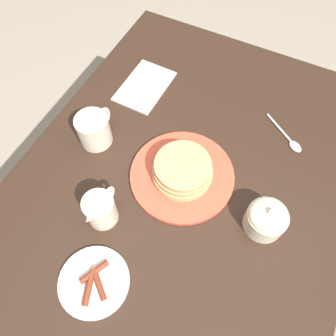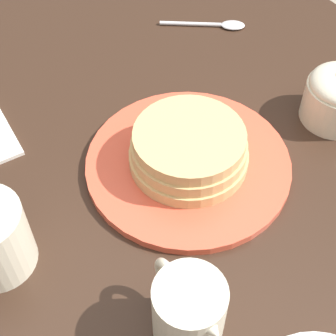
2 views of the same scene
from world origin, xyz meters
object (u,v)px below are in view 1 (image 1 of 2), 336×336
(spoon, at_px, (289,140))
(napkin, at_px, (145,86))
(coffee_mug, at_px, (94,129))
(side_plate_bacon, at_px, (94,282))
(pancake_plate, at_px, (182,172))
(sugar_bowl, at_px, (267,217))
(creamer_pitcher, at_px, (100,210))

(spoon, bearing_deg, napkin, 90.67)
(coffee_mug, height_order, spoon, coffee_mug)
(side_plate_bacon, xyz_separation_m, spoon, (0.58, -0.28, -0.00))
(pancake_plate, distance_m, spoon, 0.33)
(sugar_bowl, bearing_deg, napkin, 60.97)
(spoon, bearing_deg, pancake_plate, 137.40)
(creamer_pitcher, bearing_deg, napkin, 15.14)
(sugar_bowl, bearing_deg, spoon, 2.60)
(pancake_plate, xyz_separation_m, coffee_mug, (0.00, 0.27, 0.02))
(pancake_plate, bearing_deg, creamer_pitcher, 146.48)
(coffee_mug, distance_m, sugar_bowl, 0.51)
(napkin, bearing_deg, sugar_bowl, -119.03)
(side_plate_bacon, height_order, creamer_pitcher, creamer_pitcher)
(creamer_pitcher, bearing_deg, coffee_mug, 36.20)
(coffee_mug, bearing_deg, side_plate_bacon, -148.36)
(coffee_mug, bearing_deg, pancake_plate, -90.39)
(coffee_mug, distance_m, creamer_pitcher, 0.24)
(side_plate_bacon, height_order, spoon, side_plate_bacon)
(sugar_bowl, bearing_deg, creamer_pitcher, 114.26)
(side_plate_bacon, relative_size, napkin, 0.82)
(creamer_pitcher, distance_m, napkin, 0.45)
(side_plate_bacon, bearing_deg, spoon, -26.17)
(side_plate_bacon, relative_size, coffee_mug, 1.32)
(creamer_pitcher, relative_size, napkin, 0.59)
(pancake_plate, height_order, spoon, pancake_plate)
(coffee_mug, height_order, napkin, coffee_mug)
(spoon, bearing_deg, side_plate_bacon, 153.83)
(coffee_mug, distance_m, spoon, 0.55)
(side_plate_bacon, bearing_deg, napkin, 17.65)
(pancake_plate, relative_size, napkin, 1.41)
(pancake_plate, height_order, coffee_mug, coffee_mug)
(pancake_plate, height_order, creamer_pitcher, creamer_pitcher)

